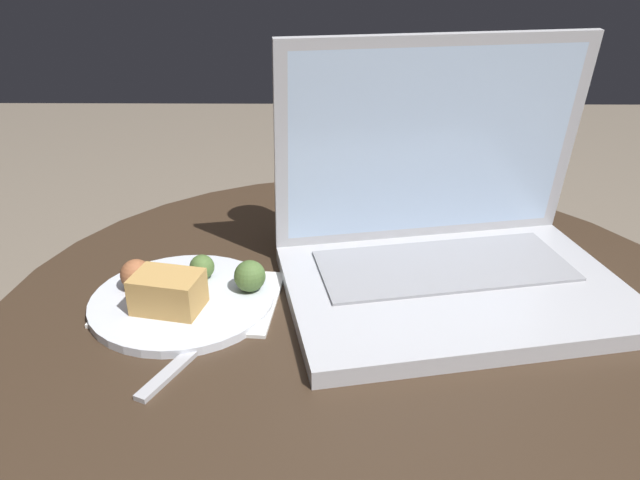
% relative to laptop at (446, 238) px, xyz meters
% --- Properties ---
extents(table, '(0.76, 0.76, 0.51)m').
position_rel_laptop_xyz_m(table, '(-0.09, -0.05, -0.18)').
color(table, black).
rests_on(table, ground_plane).
extents(napkin, '(0.19, 0.14, 0.00)m').
position_rel_laptop_xyz_m(napkin, '(-0.27, -0.04, -0.05)').
color(napkin, white).
rests_on(napkin, table).
extents(laptop, '(0.39, 0.31, 0.26)m').
position_rel_laptop_xyz_m(laptop, '(0.00, 0.00, 0.00)').
color(laptop, '#B2B2B7').
rests_on(laptop, table).
extents(beer_glass, '(0.06, 0.06, 0.18)m').
position_rel_laptop_xyz_m(beer_glass, '(-0.15, 0.10, 0.04)').
color(beer_glass, gold).
rests_on(beer_glass, table).
extents(snack_plate, '(0.19, 0.19, 0.05)m').
position_rel_laptop_xyz_m(snack_plate, '(-0.28, -0.05, -0.04)').
color(snack_plate, silver).
rests_on(snack_plate, table).
extents(fork, '(0.10, 0.19, 0.00)m').
position_rel_laptop_xyz_m(fork, '(-0.23, -0.10, -0.05)').
color(fork, '#B2B2B7').
rests_on(fork, table).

